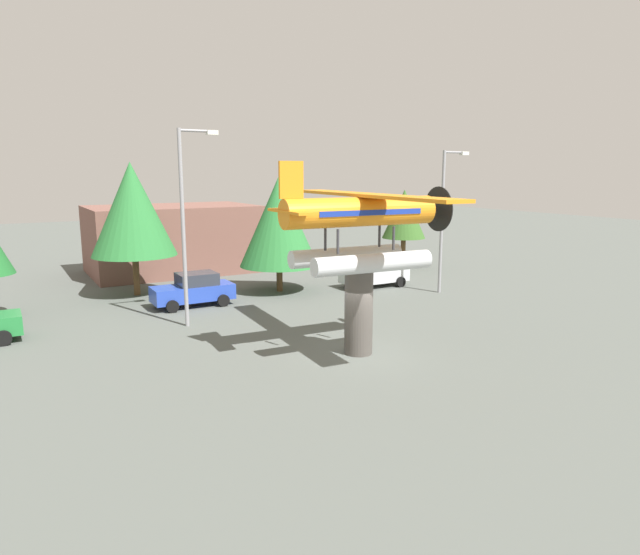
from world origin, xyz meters
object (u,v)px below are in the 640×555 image
object	(u,v)px
floatplane_monument	(363,224)
streetlight_secondary	(445,212)
car_mid_blue	(194,290)
storefront_building	(173,239)
tree_east	(132,209)
streetlight_primary	(187,215)
tree_center_back	(279,222)
tree_far_east	(404,214)
car_far_silver	(375,273)
display_pedestal	(359,311)

from	to	relation	value
floatplane_monument	streetlight_secondary	size ratio (longest dim) A/B	1.28
car_mid_blue	storefront_building	world-z (taller)	storefront_building
car_mid_blue	tree_east	size ratio (longest dim) A/B	0.56
streetlight_primary	tree_center_back	distance (m)	8.50
storefront_building	tree_east	size ratio (longest dim) A/B	1.48
tree_center_back	tree_far_east	world-z (taller)	tree_center_back
car_far_silver	tree_far_east	bearing A→B (deg)	-140.63
tree_east	streetlight_primary	bearing A→B (deg)	-85.10
tree_east	tree_center_back	distance (m)	8.24
display_pedestal	car_mid_blue	xyz separation A→B (m)	(-3.11, 10.95, -0.81)
display_pedestal	tree_far_east	bearing A→B (deg)	47.16
display_pedestal	car_mid_blue	world-z (taller)	display_pedestal
display_pedestal	car_far_silver	world-z (taller)	display_pedestal
car_far_silver	tree_east	xyz separation A→B (m)	(-13.27, 4.87, 4.03)
car_mid_blue	streetlight_primary	world-z (taller)	streetlight_primary
display_pedestal	tree_east	xyz separation A→B (m)	(-5.12, 15.22, 3.23)
streetlight_primary	tree_east	bearing A→B (deg)	94.90
floatplane_monument	tree_east	world-z (taller)	tree_east
floatplane_monument	tree_far_east	size ratio (longest dim) A/B	1.83
floatplane_monument	storefront_building	bearing A→B (deg)	96.62
display_pedestal	streetlight_primary	bearing A→B (deg)	121.47
tree_center_back	tree_far_east	size ratio (longest dim) A/B	1.17
display_pedestal	streetlight_secondary	xyz separation A→B (m)	(10.63, 7.08, 3.04)
display_pedestal	tree_east	distance (m)	16.38
streetlight_secondary	display_pedestal	bearing A→B (deg)	-146.33
storefront_building	tree_far_east	distance (m)	16.75
streetlight_secondary	tree_east	distance (m)	17.73
car_mid_blue	tree_east	world-z (taller)	tree_east
car_far_silver	streetlight_secondary	distance (m)	5.63
car_mid_blue	storefront_building	size ratio (longest dim) A/B	0.38
tree_east	tree_far_east	size ratio (longest dim) A/B	1.32
car_far_silver	tree_east	size ratio (longest dim) A/B	0.56
display_pedestal	car_mid_blue	bearing A→B (deg)	105.84
tree_center_back	tree_far_east	xyz separation A→B (m)	(11.73, 3.21, -0.19)
car_far_silver	streetlight_primary	world-z (taller)	streetlight_primary
tree_east	tree_far_east	distance (m)	19.34
display_pedestal	streetlight_primary	world-z (taller)	streetlight_primary
display_pedestal	floatplane_monument	distance (m)	3.36
streetlight_primary	car_far_silver	bearing A→B (deg)	13.85
streetlight_primary	storefront_building	distance (m)	15.38
display_pedestal	streetlight_primary	distance (m)	9.15
car_far_silver	tree_east	world-z (taller)	tree_east
tree_far_east	storefront_building	bearing A→B (deg)	156.36
storefront_building	car_mid_blue	bearing A→B (deg)	-100.41
floatplane_monument	tree_east	distance (m)	16.11
streetlight_primary	tree_far_east	distance (m)	20.34
car_mid_blue	streetlight_secondary	bearing A→B (deg)	164.27
storefront_building	tree_east	world-z (taller)	tree_east
car_far_silver	streetlight_secondary	world-z (taller)	streetlight_secondary
display_pedestal	storefront_building	world-z (taller)	storefront_building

